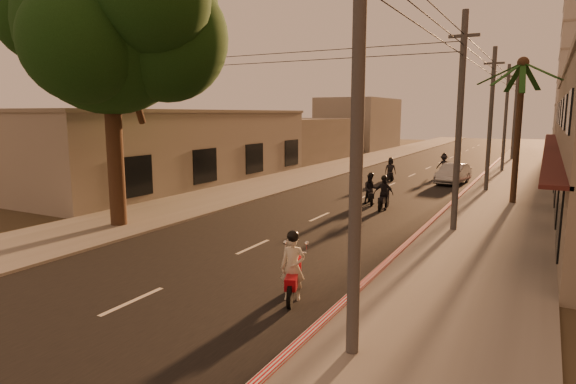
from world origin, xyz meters
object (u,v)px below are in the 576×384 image
Objects in this scene: parked_car at (453,174)px; broadleaf_tree at (117,27)px; palm_tree at (523,71)px; scooter_mid_b at (384,194)px; scooter_far_b at (444,165)px; scooter_far_a at (390,170)px; scooter_mid_a at (371,190)px; scooter_red at (293,269)px.

broadleaf_tree is at bearing -110.15° from parked_car.
broadleaf_tree is 20.18m from palm_tree.
broadleaf_tree is 6.52× the size of scooter_mid_b.
palm_tree is 4.35× the size of scooter_far_b.
scooter_mid_a is at bearing -103.50° from scooter_far_a.
broadleaf_tree is 6.80× the size of scooter_mid_a.
scooter_far_a is (5.98, 19.84, -7.67)m from broadleaf_tree.
scooter_far_a is at bearing 73.24° from broadleaf_tree.
scooter_mid_a is (-2.61, 14.19, -0.04)m from scooter_red.
scooter_mid_b is at bearing -84.77° from scooter_far_b.
scooter_far_b is at bearing 35.06° from scooter_far_a.
broadleaf_tree reaches higher than scooter_mid_a.
scooter_far_b is at bearing 70.13° from broadleaf_tree.
scooter_mid_a is at bearing 80.28° from scooter_red.
palm_tree is 13.75m from scooter_far_b.
broadleaf_tree is 27.31m from scooter_far_b.
scooter_far_b is at bearing 87.79° from scooter_mid_b.
broadleaf_tree reaches higher than palm_tree.
broadleaf_tree is 6.85× the size of scooter_far_a.
scooter_red reaches higher than scooter_far_a.
palm_tree is at bearing -51.23° from parked_car.
palm_tree is 4.64× the size of scooter_far_a.
palm_tree is (14.61, 13.86, -1.33)m from broadleaf_tree.
scooter_mid_a is (-6.92, -3.63, -6.33)m from palm_tree.
scooter_far_a is at bearing 145.27° from palm_tree.
parked_car is (0.01, 24.60, -0.15)m from scooter_red.
scooter_far_b is at bearing 60.55° from scooter_mid_a.
broadleaf_tree is 6.41× the size of scooter_far_b.
broadleaf_tree is 1.48× the size of palm_tree.
scooter_red is at bearing -21.06° from broadleaf_tree.
scooter_red is at bearing -85.07° from scooter_mid_b.
broadleaf_tree is 14.91m from scooter_mid_a.
broadleaf_tree is at bearing -136.52° from palm_tree.
scooter_red is 24.19m from scooter_far_a.
scooter_mid_b is at bearing -140.69° from palm_tree.
palm_tree reaches higher than scooter_red.
palm_tree is 9.85m from scooter_mid_b.
scooter_red is 1.08× the size of scooter_mid_a.
scooter_far_b is (1.23, 14.44, 0.03)m from scooter_mid_a.
palm_tree is 10.06m from scooter_mid_a.
scooter_far_b is 0.42× the size of parked_car.
parked_car is at bearing 80.73° from scooter_mid_b.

